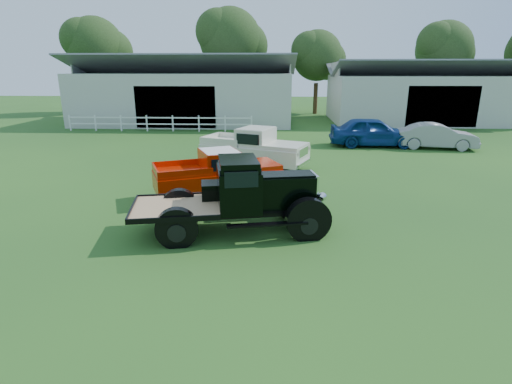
# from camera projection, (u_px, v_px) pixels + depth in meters

# --- Properties ---
(ground) EXTENTS (120.00, 120.00, 0.00)m
(ground) POSITION_uv_depth(u_px,v_px,m) (247.00, 241.00, 11.11)
(ground) COLOR #254D1D
(shed_left) EXTENTS (18.80, 10.20, 5.60)m
(shed_left) POSITION_uv_depth(u_px,v_px,m) (188.00, 90.00, 35.40)
(shed_left) COLOR #B2B3AD
(shed_left) RESTS_ON ground
(shed_right) EXTENTS (16.80, 9.20, 5.20)m
(shed_right) POSITION_uv_depth(u_px,v_px,m) (424.00, 92.00, 35.49)
(shed_right) COLOR #B2B3AD
(shed_right) RESTS_ON ground
(fence_rail) EXTENTS (14.20, 0.16, 1.20)m
(fence_rail) POSITION_uv_depth(u_px,v_px,m) (160.00, 123.00, 30.37)
(fence_rail) COLOR white
(fence_rail) RESTS_ON ground
(tree_a) EXTENTS (6.30, 6.30, 10.50)m
(tree_a) POSITION_uv_depth(u_px,v_px,m) (97.00, 62.00, 41.83)
(tree_a) COLOR black
(tree_a) RESTS_ON ground
(tree_b) EXTENTS (6.90, 6.90, 11.50)m
(tree_b) POSITION_uv_depth(u_px,v_px,m) (230.00, 57.00, 42.03)
(tree_b) COLOR black
(tree_b) RESTS_ON ground
(tree_c) EXTENTS (5.40, 5.40, 9.00)m
(tree_c) POSITION_uv_depth(u_px,v_px,m) (317.00, 69.00, 41.05)
(tree_c) COLOR black
(tree_c) RESTS_ON ground
(tree_d) EXTENTS (6.00, 6.00, 10.00)m
(tree_d) POSITION_uv_depth(u_px,v_px,m) (442.00, 64.00, 41.29)
(tree_d) COLOR black
(tree_d) RESTS_ON ground
(vintage_flatbed) EXTENTS (5.80, 3.14, 2.17)m
(vintage_flatbed) POSITION_uv_depth(u_px,v_px,m) (235.00, 196.00, 11.45)
(vintage_flatbed) COLOR black
(vintage_flatbed) RESTS_ON ground
(red_pickup) EXTENTS (5.12, 3.56, 1.75)m
(red_pickup) POSITION_uv_depth(u_px,v_px,m) (218.00, 173.00, 14.82)
(red_pickup) COLOR #BE1E03
(red_pickup) RESTS_ON ground
(white_pickup) EXTENTS (5.54, 3.85, 1.90)m
(white_pickup) POSITION_uv_depth(u_px,v_px,m) (254.00, 148.00, 18.98)
(white_pickup) COLOR beige
(white_pickup) RESTS_ON ground
(misc_car_blue) EXTENTS (5.26, 2.23, 1.77)m
(misc_car_blue) POSITION_uv_depth(u_px,v_px,m) (373.00, 132.00, 24.39)
(misc_car_blue) COLOR navy
(misc_car_blue) RESTS_ON ground
(misc_car_grey) EXTENTS (4.69, 2.24, 1.49)m
(misc_car_grey) POSITION_uv_depth(u_px,v_px,m) (437.00, 136.00, 23.71)
(misc_car_grey) COLOR gray
(misc_car_grey) RESTS_ON ground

